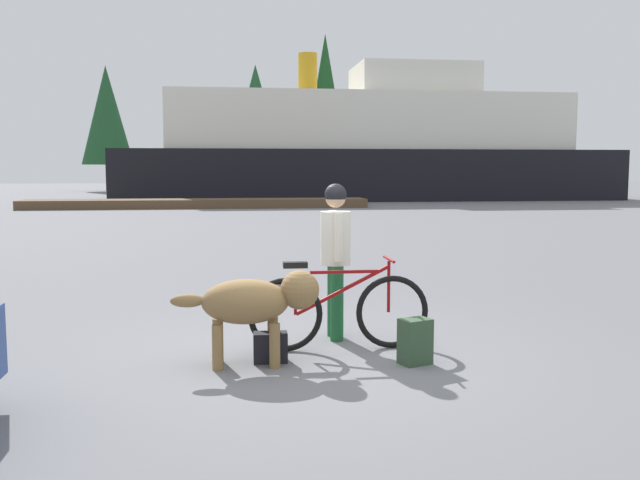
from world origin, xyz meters
name	(u,v)px	position (x,y,z in m)	size (l,w,h in m)	color
ground_plane	(312,358)	(0.00, 0.00, 0.00)	(160.00, 160.00, 0.00)	slate
bicycle	(338,311)	(0.30, 0.29, 0.40)	(1.83, 0.44, 0.93)	black
person_cyclist	(335,247)	(0.34, 0.77, 0.99)	(0.32, 0.53, 1.66)	#19592D
dog	(256,302)	(-0.54, -0.14, 0.59)	(1.37, 0.49, 0.88)	olive
backpack	(415,341)	(0.93, -0.31, 0.21)	(0.28, 0.20, 0.43)	#334C33
handbag_pannier	(270,347)	(-0.41, -0.07, 0.14)	(0.32, 0.18, 0.28)	black
dock_pier	(197,204)	(-2.17, 26.08, 0.20)	(15.58, 2.00, 0.40)	brown
ferry_boat	(367,149)	(7.50, 34.59, 2.94)	(28.55, 8.50, 8.44)	black
sailboat_moored	(390,188)	(10.12, 39.70, 0.48)	(8.72, 2.44, 7.66)	silver
pine_tree_far_left	(107,115)	(-10.06, 50.60, 5.92)	(4.00, 4.00, 9.78)	#4C331E
pine_tree_center	(256,114)	(1.57, 50.62, 6.17)	(4.33, 4.33, 10.06)	#4C331E
pine_tree_far_right	(325,96)	(7.12, 49.97, 7.57)	(3.42, 3.42, 12.50)	#4C331E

